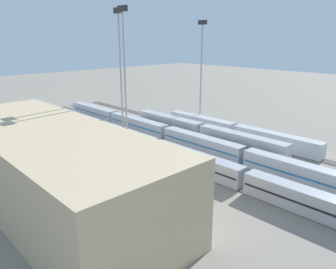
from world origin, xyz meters
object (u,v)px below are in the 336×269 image
at_px(train_on_track_3, 202,144).
at_px(light_mast_1, 124,66).
at_px(train_on_track_0, 235,131).
at_px(light_mast_2, 201,62).
at_px(train_on_track_5, 150,145).
at_px(maintenance_shed, 50,167).
at_px(train_on_track_2, 202,134).
at_px(light_mast_3, 120,65).

bearing_deg(train_on_track_3, light_mast_1, 49.67).
distance_m(train_on_track_0, light_mast_2, 22.91).
xyz_separation_m(train_on_track_5, light_mast_1, (3.95, 3.47, 18.32)).
relative_size(train_on_track_0, light_mast_2, 1.52).
height_order(train_on_track_5, train_on_track_3, train_on_track_5).
bearing_deg(train_on_track_3, maintenance_shed, 88.92).
xyz_separation_m(train_on_track_5, train_on_track_2, (-3.20, -15.00, 0.54)).
height_order(light_mast_2, light_mast_3, light_mast_3).
relative_size(train_on_track_2, light_mast_3, 1.44).
height_order(train_on_track_5, train_on_track_0, train_on_track_5).
bearing_deg(light_mast_2, light_mast_3, 92.21).
bearing_deg(light_mast_3, train_on_track_5, -161.03).
height_order(train_on_track_5, light_mast_3, light_mast_3).
height_order(train_on_track_3, light_mast_3, light_mast_3).
bearing_deg(light_mast_1, train_on_track_2, -111.16).
bearing_deg(train_on_track_0, train_on_track_3, 93.51).
bearing_deg(train_on_track_3, light_mast_3, 40.61).
height_order(train_on_track_5, train_on_track_2, train_on_track_2).
distance_m(light_mast_1, light_mast_2, 31.05).
distance_m(train_on_track_0, light_mast_1, 35.47).
relative_size(train_on_track_0, light_mast_3, 1.44).
relative_size(train_on_track_0, maintenance_shed, 0.90).
relative_size(light_mast_1, light_mast_3, 1.00).
height_order(train_on_track_0, light_mast_3, light_mast_3).
relative_size(train_on_track_5, maintenance_shed, 2.64).
distance_m(train_on_track_2, light_mast_3, 26.82).
bearing_deg(light_mast_2, train_on_track_0, 171.16).
distance_m(light_mast_2, maintenance_shed, 57.74).
xyz_separation_m(light_mast_1, light_mast_2, (4.17, -30.76, -0.93)).
relative_size(train_on_track_2, light_mast_2, 1.52).
height_order(train_on_track_5, light_mast_1, light_mast_1).
bearing_deg(light_mast_1, light_mast_2, -82.28).
relative_size(light_mast_2, maintenance_shed, 0.59).
relative_size(train_on_track_5, light_mast_2, 4.47).
relative_size(train_on_track_2, train_on_track_3, 0.39).
bearing_deg(light_mast_2, maintenance_shed, 105.38).
bearing_deg(maintenance_shed, train_on_track_3, -91.08).
xyz_separation_m(light_mast_1, light_mast_3, (3.02, -1.08, -0.09)).
height_order(light_mast_1, light_mast_3, light_mast_1).
distance_m(train_on_track_2, light_mast_2, 23.73).
bearing_deg(maintenance_shed, train_on_track_2, -85.11).
relative_size(train_on_track_2, light_mast_1, 1.44).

